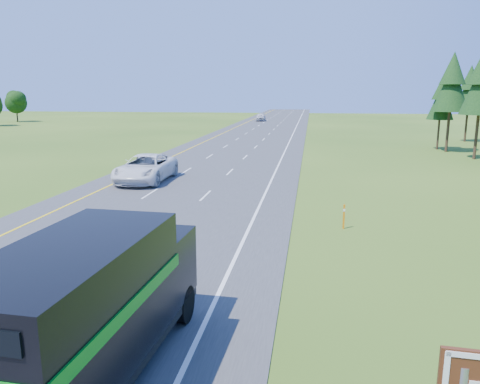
% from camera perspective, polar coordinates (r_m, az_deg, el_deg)
% --- Properties ---
extents(road, '(15.00, 260.00, 0.04)m').
position_cam_1_polar(road, '(50.21, -0.95, 4.76)').
color(road, '#38383A').
rests_on(road, ground).
extents(lane_markings, '(11.15, 260.00, 0.01)m').
position_cam_1_polar(lane_markings, '(50.20, -0.95, 4.79)').
color(lane_markings, yellow).
rests_on(lane_markings, road).
extents(horse_truck, '(2.80, 7.89, 3.45)m').
position_cam_1_polar(horse_truck, '(10.89, -17.68, -13.21)').
color(horse_truck, black).
rests_on(horse_truck, road).
extents(white_suv, '(3.21, 6.94, 1.93)m').
position_cam_1_polar(white_suv, '(34.81, -11.41, 2.89)').
color(white_suv, silver).
rests_on(white_suv, road).
extents(far_car, '(2.35, 5.25, 1.75)m').
position_cam_1_polar(far_car, '(106.48, 2.54, 9.12)').
color(far_car, '#B7B7BE').
rests_on(far_car, road).
extents(delineator, '(0.10, 0.05, 1.20)m').
position_cam_1_polar(delineator, '(22.90, 12.55, -2.85)').
color(delineator, orange).
rests_on(delineator, ground).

